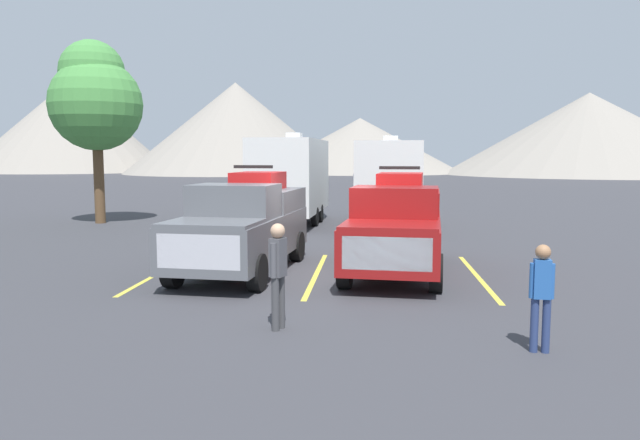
{
  "coord_description": "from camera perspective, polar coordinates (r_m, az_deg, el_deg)",
  "views": [
    {
      "loc": [
        1.32,
        -14.08,
        2.84
      ],
      "look_at": [
        0.0,
        1.13,
        1.2
      ],
      "focal_mm": 33.84,
      "sensor_mm": 36.0,
      "label": 1
    }
  ],
  "objects": [
    {
      "name": "lot_stripe_a",
      "position": [
        15.38,
        -14.68,
        -4.7
      ],
      "size": [
        0.12,
        5.5,
        0.01
      ],
      "primitive_type": "cube",
      "color": "gold",
      "rests_on": "ground"
    },
    {
      "name": "lot_stripe_b",
      "position": [
        14.56,
        -0.34,
        -5.11
      ],
      "size": [
        0.12,
        5.5,
        0.01
      ],
      "primitive_type": "cube",
      "color": "gold",
      "rests_on": "ground"
    },
    {
      "name": "tree_a",
      "position": [
        27.04,
        -20.5,
        10.82
      ],
      "size": [
        3.78,
        3.78,
        7.57
      ],
      "color": "brown",
      "rests_on": "ground"
    },
    {
      "name": "mountain_ridge",
      "position": [
        97.44,
        6.71,
        8.15
      ],
      "size": [
        144.51,
        48.66,
        15.81
      ],
      "color": "gray",
      "rests_on": "ground"
    },
    {
      "name": "pickup_truck_a",
      "position": [
        14.84,
        -7.2,
        -0.34
      ],
      "size": [
        2.61,
        5.65,
        2.59
      ],
      "color": "#595B60",
      "rests_on": "ground"
    },
    {
      "name": "camper_trailer_a",
      "position": [
        25.02,
        -2.8,
        4.19
      ],
      "size": [
        2.73,
        7.28,
        3.79
      ],
      "color": "white",
      "rests_on": "ground"
    },
    {
      "name": "person_a",
      "position": [
        9.27,
        20.22,
        -6.29
      ],
      "size": [
        0.35,
        0.22,
        1.58
      ],
      "color": "navy",
      "rests_on": "ground"
    },
    {
      "name": "ground_plane",
      "position": [
        14.43,
        -0.39,
        -5.22
      ],
      "size": [
        240.0,
        240.0,
        0.0
      ],
      "primitive_type": "plane",
      "color": "#38383D"
    },
    {
      "name": "pickup_truck_b",
      "position": [
        14.89,
        7.27,
        -0.38
      ],
      "size": [
        2.66,
        5.93,
        2.56
      ],
      "color": "maroon",
      "rests_on": "ground"
    },
    {
      "name": "lot_stripe_c",
      "position": [
        14.71,
        14.68,
        -5.19
      ],
      "size": [
        0.12,
        5.5,
        0.01
      ],
      "primitive_type": "cube",
      "color": "gold",
      "rests_on": "ground"
    },
    {
      "name": "person_b",
      "position": [
        9.83,
        -3.99,
        -4.63
      ],
      "size": [
        0.28,
        0.37,
        1.75
      ],
      "color": "#3F3F42",
      "rests_on": "ground"
    },
    {
      "name": "camper_trailer_b",
      "position": [
        24.61,
        6.62,
        3.97
      ],
      "size": [
        2.72,
        8.77,
        3.65
      ],
      "color": "white",
      "rests_on": "ground"
    }
  ]
}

